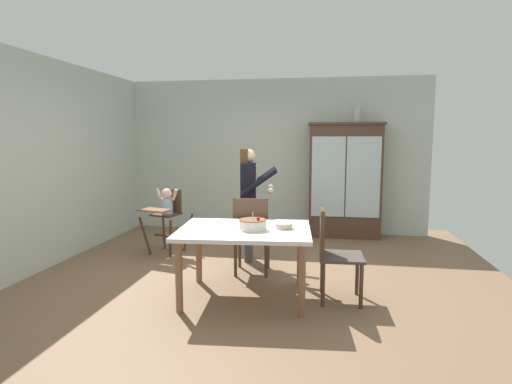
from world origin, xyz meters
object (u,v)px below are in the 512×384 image
object	(u,v)px
adult_person	(249,190)
birthday_cake	(253,225)
serving_bowl	(284,226)
high_chair_with_toddler	(166,209)
dining_chair_far_side	(251,230)
dining_table	(245,237)
dining_chair_right_end	(331,248)
ceramic_vase	(357,115)
china_cabinet	(345,180)

from	to	relation	value
adult_person	birthday_cake	bearing A→B (deg)	-175.61
birthday_cake	serving_bowl	distance (m)	0.33
high_chair_with_toddler	dining_chair_far_side	bearing A→B (deg)	-14.35
serving_bowl	dining_chair_far_side	size ratio (longest dim) A/B	0.19
high_chair_with_toddler	dining_table	size ratio (longest dim) A/B	0.66
adult_person	birthday_cake	distance (m)	1.42
adult_person	dining_chair_right_end	bearing A→B (deg)	-146.65
serving_bowl	dining_chair_far_side	world-z (taller)	dining_chair_far_side
adult_person	dining_chair_right_end	distance (m)	1.71
ceramic_vase	birthday_cake	world-z (taller)	ceramic_vase
high_chair_with_toddler	dining_table	world-z (taller)	high_chair_with_toddler
ceramic_vase	dining_chair_far_side	distance (m)	3.03
high_chair_with_toddler	serving_bowl	world-z (taller)	high_chair_with_toddler
serving_bowl	dining_chair_far_side	bearing A→B (deg)	125.13
birthday_cake	dining_chair_right_end	bearing A→B (deg)	8.77
dining_table	dining_chair_right_end	distance (m)	0.90
adult_person	dining_chair_far_side	world-z (taller)	adult_person
dining_chair_right_end	adult_person	bearing A→B (deg)	38.98
china_cabinet	dining_chair_far_side	xyz separation A→B (m)	(-1.19, -2.26, -0.41)
dining_table	ceramic_vase	bearing A→B (deg)	66.62
china_cabinet	serving_bowl	distance (m)	3.01
china_cabinet	dining_table	size ratio (longest dim) A/B	1.35
serving_bowl	dining_chair_right_end	size ratio (longest dim) A/B	0.19
high_chair_with_toddler	birthday_cake	world-z (taller)	high_chair_with_toddler
ceramic_vase	dining_chair_far_side	size ratio (longest dim) A/B	0.28
birthday_cake	serving_bowl	world-z (taller)	birthday_cake
adult_person	dining_chair_right_end	size ratio (longest dim) A/B	1.59
china_cabinet	birthday_cake	world-z (taller)	china_cabinet
china_cabinet	dining_chair_far_side	bearing A→B (deg)	-117.85
adult_person	dining_chair_far_side	xyz separation A→B (m)	(0.14, -0.60, -0.41)
dining_chair_right_end	dining_table	bearing A→B (deg)	93.00
birthday_cake	high_chair_with_toddler	bearing A→B (deg)	134.97
high_chair_with_toddler	dining_table	bearing A→B (deg)	-31.32
birthday_cake	dining_chair_far_side	xyz separation A→B (m)	(-0.16, 0.78, -0.24)
dining_chair_far_side	china_cabinet	bearing A→B (deg)	-121.89
adult_person	serving_bowl	distance (m)	1.41
china_cabinet	dining_table	bearing A→B (deg)	-110.73
china_cabinet	dining_table	xyz separation A→B (m)	(-1.13, -2.99, -0.32)
china_cabinet	high_chair_with_toddler	world-z (taller)	china_cabinet
ceramic_vase	dining_chair_right_end	bearing A→B (deg)	-97.92
adult_person	china_cabinet	bearing A→B (deg)	-46.40
ceramic_vase	dining_table	world-z (taller)	ceramic_vase
dining_table	dining_chair_far_side	world-z (taller)	dining_chair_far_side
serving_bowl	birthday_cake	bearing A→B (deg)	-158.55
china_cabinet	adult_person	size ratio (longest dim) A/B	1.26
adult_person	serving_bowl	world-z (taller)	adult_person
dining_table	birthday_cake	xyz separation A→B (m)	(0.09, -0.04, 0.15)
china_cabinet	high_chair_with_toddler	bearing A→B (deg)	-150.05
ceramic_vase	dining_chair_right_end	xyz separation A→B (m)	(-0.41, -2.92, -1.49)
dining_table	birthday_cake	distance (m)	0.18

